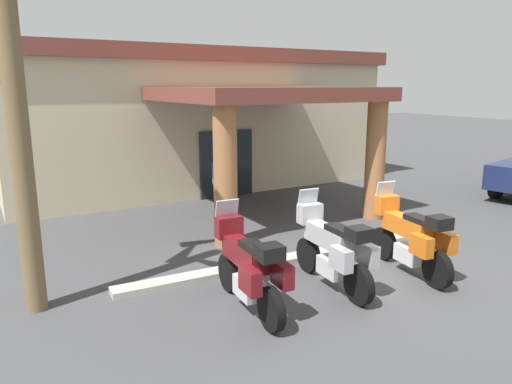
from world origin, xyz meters
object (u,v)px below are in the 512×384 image
motel_building (185,117)px  motorcycle_silver (333,249)px  motorcycle_orange (411,237)px  pedestrian (219,181)px  motorcycle_maroon (249,268)px

motel_building → motorcycle_silver: bearing=-98.8°
motorcycle_orange → pedestrian: 5.62m
motorcycle_silver → motorcycle_orange: size_ratio=1.00×
motorcycle_maroon → pedestrian: pedestrian is taller
motorcycle_silver → motel_building: bearing=-3.6°
motorcycle_maroon → motorcycle_orange: same height
motorcycle_silver → motorcycle_orange: same height
motel_building → pedestrian: size_ratio=8.03×
motorcycle_orange → motel_building: bearing=9.6°
motel_building → motorcycle_maroon: size_ratio=6.03×
pedestrian → motel_building: bearing=-118.6°
motorcycle_maroon → pedestrian: bearing=-17.1°
pedestrian → motorcycle_silver: bearing=70.2°
motorcycle_maroon → motorcycle_silver: size_ratio=1.00×
pedestrian → motorcycle_orange: bearing=87.7°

